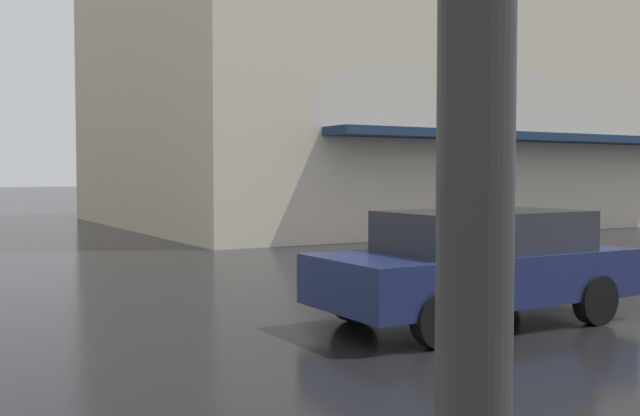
% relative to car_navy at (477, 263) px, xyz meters
% --- Properties ---
extents(car_navy, '(1.85, 4.10, 1.41)m').
position_rel_car_navy_xyz_m(car_navy, '(0.00, 0.00, 0.00)').
color(car_navy, navy).
rests_on(car_navy, ground_plane).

